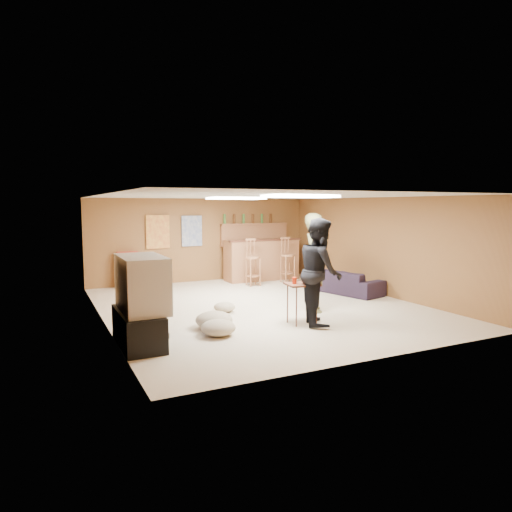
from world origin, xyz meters
name	(u,v)px	position (x,y,z in m)	size (l,w,h in m)	color
ground	(260,306)	(0.00, 0.00, 0.00)	(7.00, 7.00, 0.00)	beige
ceiling	(260,196)	(0.00, 0.00, 2.20)	(6.00, 7.00, 0.02)	silver
wall_back	(202,240)	(0.00, 3.50, 1.10)	(6.00, 0.02, 2.20)	brown
wall_front	(380,277)	(0.00, -3.50, 1.10)	(6.00, 0.02, 2.20)	brown
wall_left	(102,260)	(-3.00, 0.00, 1.10)	(0.02, 7.00, 2.20)	brown
wall_right	(379,246)	(3.00, 0.00, 1.10)	(0.02, 7.00, 2.20)	brown
tv_stand	(138,328)	(-2.72, -1.50, 0.25)	(0.55, 1.30, 0.50)	black
dvd_box	(154,333)	(-2.50, -1.50, 0.15)	(0.35, 0.50, 0.08)	#B2B2B7
tv_body	(142,284)	(-2.65, -1.50, 0.90)	(0.60, 1.10, 0.80)	#B2B2B7
tv_screen	(163,282)	(-2.34, -1.50, 0.90)	(0.02, 0.95, 0.65)	navy
bar_counter	(262,260)	(1.50, 2.95, 0.55)	(2.00, 0.60, 1.10)	#935935
bar_lip	(266,240)	(1.50, 2.70, 1.10)	(2.10, 0.12, 0.05)	#472316
bar_shelf	(254,224)	(1.50, 3.40, 1.50)	(2.00, 0.18, 0.05)	#935935
bar_backing	(254,235)	(1.50, 3.42, 1.20)	(2.00, 0.14, 0.60)	#935935
poster_left	(158,232)	(-1.20, 3.46, 1.35)	(0.60, 0.03, 0.85)	#BF3F26
poster_right	(192,231)	(-0.30, 3.46, 1.35)	(0.55, 0.03, 0.80)	#334C99
folding_chair_stack	(128,270)	(-2.00, 3.30, 0.45)	(0.50, 0.14, 0.90)	#9B2E1C
ceiling_panel_front	(300,196)	(0.00, -1.50, 2.17)	(1.20, 0.60, 0.04)	white
ceiling_panel_back	(236,198)	(0.00, 1.20, 2.17)	(1.20, 0.60, 0.04)	white
person_olive	(315,262)	(0.77, -0.79, 0.94)	(0.68, 0.45, 1.88)	brown
person_black	(320,271)	(0.32, -1.64, 0.91)	(0.88, 0.69, 1.82)	black
sofa	(344,281)	(2.39, 0.44, 0.27)	(1.83, 0.71, 0.53)	black
tray_table	(302,303)	(0.06, -1.49, 0.35)	(0.54, 0.43, 0.70)	#472316
cup_red_near	(294,281)	(-0.08, -1.46, 0.75)	(0.08, 0.08, 0.11)	red
cup_red_far	(309,281)	(0.13, -1.59, 0.76)	(0.09, 0.09, 0.12)	red
cup_blue	(306,278)	(0.21, -1.38, 0.76)	(0.09, 0.09, 0.12)	navy
bar_stool_left	(253,265)	(0.89, 2.20, 0.53)	(0.34, 0.34, 1.07)	#935935
bar_stool_right	(288,257)	(1.92, 2.25, 0.67)	(0.42, 0.42, 1.34)	#935935
cushion_near_tv	(214,320)	(-1.41, -1.12, 0.14)	(0.62, 0.62, 0.28)	tan
cushion_mid	(224,307)	(-0.82, -0.12, 0.09)	(0.41, 0.41, 0.18)	tan
cushion_far	(218,328)	(-1.50, -1.55, 0.12)	(0.55, 0.55, 0.25)	tan
bottle_row	(248,219)	(1.30, 3.38, 1.65)	(1.48, 0.08, 0.26)	#3F7233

